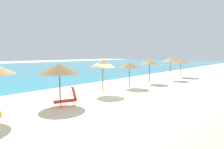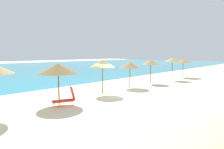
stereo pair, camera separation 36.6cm
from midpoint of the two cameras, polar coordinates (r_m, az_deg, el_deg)
name	(u,v)px [view 2 (the right image)]	position (r m, az deg, el deg)	size (l,w,h in m)	color
ground_plane	(113,93)	(15.58, 0.94, -5.88)	(160.00, 160.00, 0.00)	beige
beach_umbrella_3	(58,69)	(12.67, -15.56, 1.80)	(2.66, 2.66, 2.68)	brown
beach_umbrella_4	(102,64)	(15.44, -2.29, 3.40)	(2.13, 2.13, 2.83)	brown
beach_umbrella_5	(130,65)	(18.42, 6.15, 2.98)	(2.19, 2.19, 2.52)	brown
beach_umbrella_6	(151,62)	(21.49, 12.42, 3.79)	(1.98, 1.98, 2.68)	brown
beach_umbrella_7	(172,60)	(24.98, 18.60, 4.38)	(1.98, 1.98, 2.86)	brown
beach_umbrella_8	(183,61)	(28.40, 21.53, 3.90)	(2.53, 2.53, 2.56)	brown
lounge_chair_1	(66,98)	(12.22, -13.10, -7.16)	(1.54, 1.06, 1.20)	red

